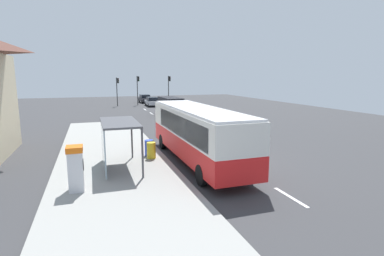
{
  "coord_description": "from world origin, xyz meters",
  "views": [
    {
      "loc": [
        -7.46,
        -15.94,
        5.0
      ],
      "look_at": [
        -1.0,
        3.17,
        1.5
      ],
      "focal_mm": 28.18,
      "sensor_mm": 36.0,
      "label": 1
    }
  ],
  "objects_px": {
    "sedan_near": "(152,101)",
    "traffic_light_far_side": "(117,87)",
    "white_van": "(170,105)",
    "recycling_bin_blue": "(149,148)",
    "bus_shelter": "(114,133)",
    "bus": "(197,131)",
    "sedan_far": "(145,99)",
    "traffic_light_near_side": "(169,86)",
    "ticket_machine": "(76,168)",
    "traffic_light_median": "(138,86)",
    "recycling_bin_yellow": "(151,150)"
  },
  "relations": [
    {
      "from": "white_van",
      "to": "ticket_machine",
      "type": "height_order",
      "value": "white_van"
    },
    {
      "from": "recycling_bin_yellow",
      "to": "traffic_light_near_side",
      "type": "height_order",
      "value": "traffic_light_near_side"
    },
    {
      "from": "ticket_machine",
      "to": "traffic_light_median",
      "type": "bearing_deg",
      "value": 77.62
    },
    {
      "from": "bus",
      "to": "traffic_light_far_side",
      "type": "bearing_deg",
      "value": 92.24
    },
    {
      "from": "traffic_light_near_side",
      "to": "ticket_machine",
      "type": "bearing_deg",
      "value": -110.03
    },
    {
      "from": "recycling_bin_blue",
      "to": "traffic_light_near_side",
      "type": "xyz_separation_m",
      "value": [
        9.7,
        32.82,
        2.67
      ]
    },
    {
      "from": "white_van",
      "to": "bus_shelter",
      "type": "xyz_separation_m",
      "value": [
        -8.61,
        -21.45,
        0.75
      ]
    },
    {
      "from": "bus",
      "to": "bus_shelter",
      "type": "relative_size",
      "value": 2.76
    },
    {
      "from": "recycling_bin_blue",
      "to": "bus_shelter",
      "type": "bearing_deg",
      "value": -136.44
    },
    {
      "from": "white_van",
      "to": "traffic_light_median",
      "type": "distance_m",
      "value": 15.31
    },
    {
      "from": "sedan_near",
      "to": "traffic_light_median",
      "type": "xyz_separation_m",
      "value": [
        -1.9,
        2.54,
        2.53
      ]
    },
    {
      "from": "sedan_far",
      "to": "traffic_light_near_side",
      "type": "distance_m",
      "value": 7.19
    },
    {
      "from": "sedan_near",
      "to": "traffic_light_far_side",
      "type": "xyz_separation_m",
      "value": [
        -5.4,
        1.74,
        2.36
      ]
    },
    {
      "from": "recycling_bin_blue",
      "to": "traffic_light_far_side",
      "type": "bearing_deg",
      "value": 88.12
    },
    {
      "from": "recycling_bin_blue",
      "to": "traffic_light_median",
      "type": "distance_m",
      "value": 34.83
    },
    {
      "from": "sedan_near",
      "to": "bus",
      "type": "bearing_deg",
      "value": -96.8
    },
    {
      "from": "bus",
      "to": "sedan_far",
      "type": "relative_size",
      "value": 2.48
    },
    {
      "from": "white_van",
      "to": "traffic_light_far_side",
      "type": "bearing_deg",
      "value": 110.36
    },
    {
      "from": "recycling_bin_blue",
      "to": "traffic_light_median",
      "type": "bearing_deg",
      "value": 82.39
    },
    {
      "from": "sedan_near",
      "to": "recycling_bin_blue",
      "type": "bearing_deg",
      "value": -101.52
    },
    {
      "from": "bus",
      "to": "recycling_bin_yellow",
      "type": "bearing_deg",
      "value": 157.26
    },
    {
      "from": "recycling_bin_blue",
      "to": "traffic_light_median",
      "type": "xyz_separation_m",
      "value": [
        4.6,
        34.42,
        2.66
      ]
    },
    {
      "from": "traffic_light_far_side",
      "to": "recycling_bin_yellow",
      "type": "bearing_deg",
      "value": -91.84
    },
    {
      "from": "bus_shelter",
      "to": "recycling_bin_blue",
      "type": "bearing_deg",
      "value": 43.56
    },
    {
      "from": "recycling_bin_yellow",
      "to": "sedan_near",
      "type": "bearing_deg",
      "value": 78.72
    },
    {
      "from": "traffic_light_median",
      "to": "sedan_far",
      "type": "bearing_deg",
      "value": 66.25
    },
    {
      "from": "bus",
      "to": "bus_shelter",
      "type": "xyz_separation_m",
      "value": [
        -4.7,
        -0.36,
        0.25
      ]
    },
    {
      "from": "bus",
      "to": "recycling_bin_blue",
      "type": "height_order",
      "value": "bus"
    },
    {
      "from": "recycling_bin_blue",
      "to": "sedan_near",
      "type": "bearing_deg",
      "value": 78.48
    },
    {
      "from": "white_van",
      "to": "ticket_machine",
      "type": "bearing_deg",
      "value": -113.34
    },
    {
      "from": "sedan_far",
      "to": "traffic_light_near_side",
      "type": "xyz_separation_m",
      "value": [
        3.2,
        -5.92,
        2.54
      ]
    },
    {
      "from": "recycling_bin_blue",
      "to": "bus",
      "type": "bearing_deg",
      "value": -35.01
    },
    {
      "from": "recycling_bin_blue",
      "to": "traffic_light_near_side",
      "type": "bearing_deg",
      "value": 73.54
    },
    {
      "from": "ticket_machine",
      "to": "bus_shelter",
      "type": "relative_size",
      "value": 0.48
    },
    {
      "from": "sedan_near",
      "to": "traffic_light_median",
      "type": "bearing_deg",
      "value": 126.8
    },
    {
      "from": "bus",
      "to": "ticket_machine",
      "type": "height_order",
      "value": "bus"
    },
    {
      "from": "traffic_light_median",
      "to": "traffic_light_near_side",
      "type": "bearing_deg",
      "value": -17.42
    },
    {
      "from": "white_van",
      "to": "recycling_bin_yellow",
      "type": "relative_size",
      "value": 5.55
    },
    {
      "from": "ticket_machine",
      "to": "recycling_bin_yellow",
      "type": "height_order",
      "value": "ticket_machine"
    },
    {
      "from": "white_van",
      "to": "recycling_bin_blue",
      "type": "xyz_separation_m",
      "value": [
        -6.4,
        -19.34,
        -0.69
      ]
    },
    {
      "from": "sedan_near",
      "to": "ticket_machine",
      "type": "distance_m",
      "value": 38.11
    },
    {
      "from": "traffic_light_far_side",
      "to": "traffic_light_median",
      "type": "relative_size",
      "value": 0.95
    },
    {
      "from": "ticket_machine",
      "to": "traffic_light_median",
      "type": "distance_m",
      "value": 40.17
    },
    {
      "from": "ticket_machine",
      "to": "recycling_bin_blue",
      "type": "height_order",
      "value": "ticket_machine"
    },
    {
      "from": "bus_shelter",
      "to": "traffic_light_far_side",
      "type": "bearing_deg",
      "value": 84.7
    },
    {
      "from": "bus",
      "to": "traffic_light_near_side",
      "type": "relative_size",
      "value": 2.2
    },
    {
      "from": "recycling_bin_yellow",
      "to": "recycling_bin_blue",
      "type": "bearing_deg",
      "value": 90.0
    },
    {
      "from": "bus",
      "to": "recycling_bin_blue",
      "type": "relative_size",
      "value": 11.61
    },
    {
      "from": "white_van",
      "to": "traffic_light_far_side",
      "type": "height_order",
      "value": "traffic_light_far_side"
    },
    {
      "from": "sedan_near",
      "to": "traffic_light_near_side",
      "type": "bearing_deg",
      "value": 16.36
    }
  ]
}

